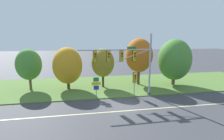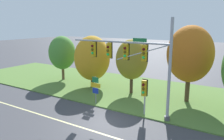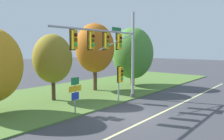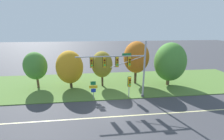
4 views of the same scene
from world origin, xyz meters
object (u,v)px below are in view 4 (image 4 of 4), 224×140
Objects in this scene: tree_left_of_mast at (70,67)px; tree_mid_verge at (136,57)px; pedestrian_signal_near_kerb at (129,83)px; traffic_signal_mast at (122,65)px; route_sign_post at (93,88)px; tree_nearest_road at (35,66)px; tree_behind_signpost at (102,64)px; tree_tall_centre at (170,62)px.

tree_left_of_mast is 0.83× the size of tree_mid_verge.
tree_mid_verge reaches higher than tree_left_of_mast.
traffic_signal_mast is at bearing 177.75° from pedestrian_signal_near_kerb.
tree_nearest_road is (-8.52, 4.80, 1.88)m from route_sign_post.
tree_tall_centre is at bearing -4.05° from tree_behind_signpost.
route_sign_post is at bearing 178.46° from pedestrian_signal_near_kerb.
tree_left_of_mast is (5.05, -0.57, -0.19)m from tree_nearest_road.
tree_tall_centre is (15.31, -0.62, 0.54)m from tree_left_of_mast.
route_sign_post is at bearing -107.29° from tree_behind_signpost.
tree_nearest_road is 20.40m from tree_tall_centre.
tree_left_of_mast is at bearing 151.82° from pedestrian_signal_near_kerb.
tree_nearest_road reaches higher than pedestrian_signal_near_kerb.
tree_behind_signpost is at bearing 117.25° from traffic_signal_mast.
traffic_signal_mast reaches higher than route_sign_post.
pedestrian_signal_near_kerb is at bearing -152.51° from tree_tall_centre.
tree_left_of_mast reaches higher than tree_nearest_road.
pedestrian_signal_near_kerb is 0.52× the size of tree_behind_signpost.
pedestrian_signal_near_kerb is 0.52× the size of tree_nearest_road.
route_sign_post is 9.96m from tree_nearest_road.
traffic_signal_mast is at bearing -155.73° from tree_tall_centre.
tree_nearest_road is at bearing -179.90° from tree_mid_verge.
tree_left_of_mast is (-3.47, 4.23, 1.69)m from route_sign_post.
tree_nearest_road reaches higher than tree_behind_signpost.
traffic_signal_mast reaches higher than pedestrian_signal_near_kerb.
tree_nearest_road is 1.00× the size of tree_behind_signpost.
tree_tall_centre is (5.05, -1.22, -0.59)m from tree_mid_verge.
tree_nearest_road is at bearing 176.65° from tree_tall_centre.
tree_nearest_road is 5.09m from tree_left_of_mast.
route_sign_post is at bearing 178.65° from traffic_signal_mast.
route_sign_post is 0.43× the size of tree_left_of_mast.
tree_mid_verge reaches higher than pedestrian_signal_near_kerb.
traffic_signal_mast is 1.59× the size of tree_behind_signpost.
traffic_signal_mast reaches higher than tree_mid_verge.
tree_tall_centre is (10.49, -0.74, 0.29)m from tree_behind_signpost.
traffic_signal_mast is 3.05× the size of pedestrian_signal_near_kerb.
route_sign_post is 0.45× the size of tree_behind_signpost.
pedestrian_signal_near_kerb is at bearing -28.18° from tree_left_of_mast.
route_sign_post is 0.45× the size of tree_nearest_road.
pedestrian_signal_near_kerb is 0.42× the size of tree_mid_verge.
traffic_signal_mast is 13.15m from tree_nearest_road.
traffic_signal_mast is 1.27× the size of tree_mid_verge.
traffic_signal_mast is 2.63m from pedestrian_signal_near_kerb.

